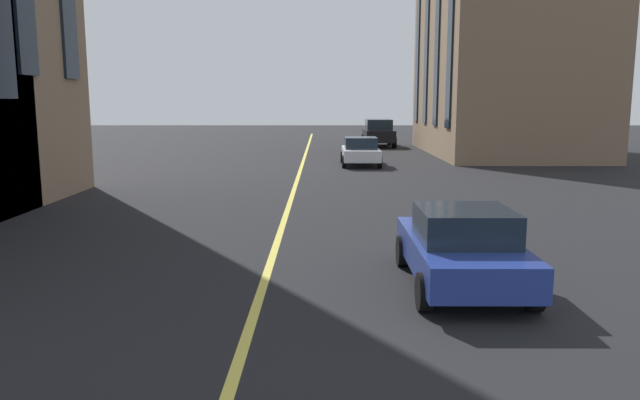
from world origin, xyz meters
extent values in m
cube|color=#D8C64C|center=(20.00, 0.00, 0.00)|extent=(80.00, 0.16, 0.01)
cube|color=silver|center=(31.70, -2.90, 0.57)|extent=(3.90, 1.75, 0.55)
cube|color=#19232D|center=(31.51, -2.90, 1.12)|extent=(1.64, 1.54, 0.55)
cylinder|color=black|center=(32.99, -2.06, 0.30)|extent=(0.60, 0.21, 0.60)
cylinder|color=black|center=(32.99, -3.74, 0.30)|extent=(0.60, 0.21, 0.60)
cylinder|color=black|center=(30.41, -2.06, 0.30)|extent=(0.60, 0.21, 0.60)
cylinder|color=black|center=(30.41, -3.74, 0.30)|extent=(0.60, 0.21, 0.60)
cube|color=black|center=(44.15, -4.90, 0.78)|extent=(4.70, 1.95, 0.80)
cube|color=#19232D|center=(44.15, -4.90, 1.53)|extent=(2.58, 1.72, 0.70)
cylinder|color=black|center=(45.70, -3.96, 0.38)|extent=(0.76, 0.27, 0.76)
cylinder|color=black|center=(45.70, -5.84, 0.38)|extent=(0.76, 0.27, 0.76)
cylinder|color=black|center=(42.60, -3.96, 0.38)|extent=(0.76, 0.27, 0.76)
cylinder|color=black|center=(42.60, -5.84, 0.38)|extent=(0.76, 0.27, 0.76)
cube|color=navy|center=(11.76, -3.44, 0.57)|extent=(3.90, 1.75, 0.55)
cube|color=#19232D|center=(11.56, -3.44, 1.12)|extent=(1.64, 1.54, 0.55)
cylinder|color=black|center=(13.04, -2.60, 0.30)|extent=(0.60, 0.21, 0.60)
cylinder|color=black|center=(13.04, -4.28, 0.30)|extent=(0.60, 0.21, 0.60)
cylinder|color=black|center=(10.47, -2.60, 0.30)|extent=(0.60, 0.21, 0.60)
cylinder|color=black|center=(10.47, -4.28, 0.30)|extent=(0.60, 0.21, 0.60)
cube|color=#846B51|center=(38.52, -11.71, 6.30)|extent=(14.39, 8.41, 12.60)
cube|color=#19232D|center=(33.12, -7.45, 6.55)|extent=(1.10, 0.10, 9.57)
cube|color=#19232D|center=(36.72, -7.45, 6.55)|extent=(1.10, 0.10, 9.57)
cube|color=#19232D|center=(40.32, -7.45, 6.55)|extent=(1.10, 0.10, 9.57)
cube|color=#19232D|center=(43.92, -7.45, 6.55)|extent=(1.10, 0.10, 9.57)
camera|label=1|loc=(1.43, -1.04, 3.21)|focal=34.38mm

